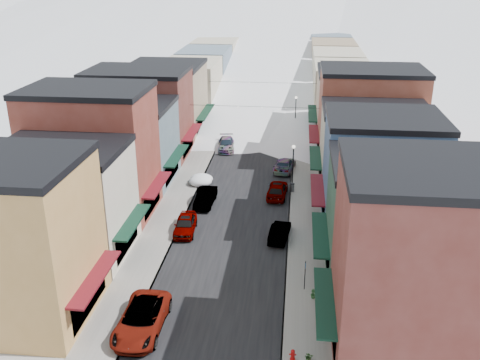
% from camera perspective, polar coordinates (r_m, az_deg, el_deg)
% --- Properties ---
extents(road, '(10.00, 160.00, 0.01)m').
position_cam_1_polar(road, '(88.65, 2.56, 7.07)').
color(road, black).
rests_on(road, ground).
extents(sidewalk_left, '(3.20, 160.00, 0.15)m').
position_cam_1_polar(sidewalk_left, '(89.27, -1.70, 7.23)').
color(sidewalk_left, gray).
rests_on(sidewalk_left, ground).
extents(sidewalk_right, '(3.20, 160.00, 0.15)m').
position_cam_1_polar(sidewalk_right, '(88.47, 6.86, 6.95)').
color(sidewalk_right, gray).
rests_on(sidewalk_right, ground).
extents(curb_left, '(0.10, 160.00, 0.15)m').
position_cam_1_polar(curb_left, '(89.08, -0.70, 7.21)').
color(curb_left, slate).
rests_on(curb_left, ground).
extents(curb_right, '(0.10, 160.00, 0.15)m').
position_cam_1_polar(curb_right, '(88.47, 5.85, 6.99)').
color(curb_right, slate).
rests_on(curb_right, ground).
extents(bldg_l_yellow, '(11.30, 8.70, 11.50)m').
position_cam_1_polar(bldg_l_yellow, '(38.77, -23.32, -5.88)').
color(bldg_l_yellow, tan).
rests_on(bldg_l_yellow, ground).
extents(bldg_l_cream, '(11.30, 8.20, 9.50)m').
position_cam_1_polar(bldg_l_cream, '(45.96, -18.19, -2.18)').
color(bldg_l_cream, beige).
rests_on(bldg_l_cream, ground).
extents(bldg_l_brick_near, '(12.30, 8.20, 12.50)m').
position_cam_1_polar(bldg_l_brick_near, '(52.46, -15.46, 2.87)').
color(bldg_l_brick_near, maroon).
rests_on(bldg_l_brick_near, ground).
extents(bldg_l_grayblue, '(11.30, 9.20, 9.00)m').
position_cam_1_polar(bldg_l_grayblue, '(60.40, -12.02, 3.92)').
color(bldg_l_grayblue, slate).
rests_on(bldg_l_grayblue, ground).
extents(bldg_l_brick_far, '(13.30, 9.20, 11.00)m').
position_cam_1_polar(bldg_l_brick_far, '(68.66, -10.63, 7.06)').
color(bldg_l_brick_far, maroon).
rests_on(bldg_l_brick_far, ground).
extents(bldg_l_tan, '(11.30, 11.20, 10.00)m').
position_cam_1_polar(bldg_l_tan, '(77.87, -7.83, 8.59)').
color(bldg_l_tan, '#9E8768').
rests_on(bldg_l_tan, ground).
extents(bldg_r_brick_near, '(12.30, 9.20, 12.50)m').
position_cam_1_polar(bldg_r_brick_near, '(33.94, 19.76, -8.42)').
color(bldg_r_brick_near, maroon).
rests_on(bldg_r_brick_near, ground).
extents(bldg_r_green, '(11.30, 9.20, 9.50)m').
position_cam_1_polar(bldg_r_green, '(42.31, 16.28, -4.07)').
color(bldg_r_green, '#204330').
rests_on(bldg_r_green, ground).
extents(bldg_r_blue, '(11.30, 9.20, 10.50)m').
position_cam_1_polar(bldg_r_blue, '(50.29, 14.76, 0.90)').
color(bldg_r_blue, '#334F75').
rests_on(bldg_r_blue, ground).
extents(bldg_r_cream, '(12.30, 9.20, 9.00)m').
position_cam_1_polar(bldg_r_cream, '(59.01, 14.03, 3.32)').
color(bldg_r_cream, '#BCB597').
rests_on(bldg_r_cream, ground).
extents(bldg_r_brick_far, '(13.30, 9.20, 11.50)m').
position_cam_1_polar(bldg_r_brick_far, '(67.29, 13.64, 6.73)').
color(bldg_r_brick_far, brown).
rests_on(bldg_r_brick_far, ground).
extents(bldg_r_tan, '(11.30, 11.20, 9.50)m').
position_cam_1_polar(bldg_r_tan, '(77.05, 11.99, 7.99)').
color(bldg_r_tan, tan).
rests_on(bldg_r_tan, ground).
extents(distant_blocks, '(34.00, 55.00, 8.00)m').
position_cam_1_polar(distant_blocks, '(110.26, 3.42, 12.11)').
color(distant_blocks, gray).
rests_on(distant_blocks, ground).
extents(overhead_cables, '(16.40, 15.04, 0.04)m').
position_cam_1_polar(overhead_cables, '(75.06, 1.99, 9.22)').
color(overhead_cables, black).
rests_on(overhead_cables, ground).
extents(car_white_suv, '(2.89, 6.24, 1.73)m').
position_cam_1_polar(car_white_suv, '(37.18, -10.45, -14.39)').
color(car_white_suv, silver).
rests_on(car_white_suv, ground).
extents(car_silver_sedan, '(2.15, 4.71, 1.57)m').
position_cam_1_polar(car_silver_sedan, '(49.02, -5.86, -4.72)').
color(car_silver_sedan, '#9A9CA2').
rests_on(car_silver_sedan, ground).
extents(car_dark_hatch, '(1.82, 4.81, 1.57)m').
position_cam_1_polar(car_dark_hatch, '(54.40, -3.71, -1.86)').
color(car_dark_hatch, black).
rests_on(car_dark_hatch, ground).
extents(car_silver_wagon, '(2.71, 5.39, 1.50)m').
position_cam_1_polar(car_silver_wagon, '(70.71, -1.48, 3.84)').
color(car_silver_wagon, gray).
rests_on(car_silver_wagon, ground).
extents(car_green_sedan, '(1.99, 4.41, 1.40)m').
position_cam_1_polar(car_green_sedan, '(47.77, 4.25, -5.52)').
color(car_green_sedan, black).
rests_on(car_green_sedan, ground).
extents(car_gray_suv, '(2.29, 5.04, 1.68)m').
position_cam_1_polar(car_gray_suv, '(56.19, 4.00, -1.00)').
color(car_gray_suv, gray).
rests_on(car_gray_suv, ground).
extents(car_black_sedan, '(2.79, 5.40, 1.50)m').
position_cam_1_polar(car_black_sedan, '(63.51, 4.78, 1.64)').
color(car_black_sedan, black).
rests_on(car_black_sedan, ground).
extents(car_lane_silver, '(2.09, 4.47, 1.48)m').
position_cam_1_polar(car_lane_silver, '(83.70, 1.63, 6.71)').
color(car_lane_silver, '#9CA0A4').
rests_on(car_lane_silver, ground).
extents(car_lane_white, '(2.83, 5.32, 1.42)m').
position_cam_1_polar(car_lane_white, '(101.93, 3.63, 9.42)').
color(car_lane_white, white).
rests_on(car_lane_white, ground).
extents(fire_hydrant, '(0.44, 0.33, 0.75)m').
position_cam_1_polar(fire_hydrant, '(34.57, 5.64, -18.09)').
color(fire_hydrant, '#AE0909').
rests_on(fire_hydrant, sidewalk_right).
extents(parking_sign, '(0.06, 0.32, 2.37)m').
position_cam_1_polar(parking_sign, '(40.36, 6.95, -9.83)').
color(parking_sign, black).
rests_on(parking_sign, sidewalk_right).
extents(trash_can, '(0.52, 0.52, 0.89)m').
position_cam_1_polar(trash_can, '(57.47, 5.57, -0.78)').
color(trash_can, '#525557').
rests_on(trash_can, sidewalk_right).
extents(streetlamp_near, '(0.39, 0.39, 4.64)m').
position_cam_1_polar(streetlamp_near, '(58.22, 5.69, 2.13)').
color(streetlamp_near, black).
rests_on(streetlamp_near, sidewalk_right).
extents(streetlamp_far, '(0.39, 0.39, 4.75)m').
position_cam_1_polar(streetlamp_far, '(79.98, 5.96, 7.66)').
color(streetlamp_far, black).
rests_on(streetlamp_far, sidewalk_right).
extents(planter_near, '(0.58, 0.52, 0.58)m').
position_cam_1_polar(planter_near, '(34.63, 7.35, -18.22)').
color(planter_near, '#37602B').
rests_on(planter_near, sidewalk_right).
extents(planter_far, '(0.53, 0.53, 0.68)m').
position_cam_1_polar(planter_far, '(40.05, 7.82, -11.94)').
color(planter_far, '#28582A').
rests_on(planter_far, sidewalk_right).
extents(snow_pile_near, '(2.11, 2.50, 0.89)m').
position_cam_1_polar(snow_pile_near, '(38.53, -9.79, -13.70)').
color(snow_pile_near, white).
rests_on(snow_pile_near, ground).
extents(snow_pile_mid, '(2.54, 2.76, 1.07)m').
position_cam_1_polar(snow_pile_mid, '(59.22, -4.21, -0.12)').
color(snow_pile_mid, white).
rests_on(snow_pile_mid, ground).
extents(snow_pile_far, '(2.52, 2.75, 1.07)m').
position_cam_1_polar(snow_pile_far, '(59.93, -4.08, 0.15)').
color(snow_pile_far, white).
rests_on(snow_pile_far, ground).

